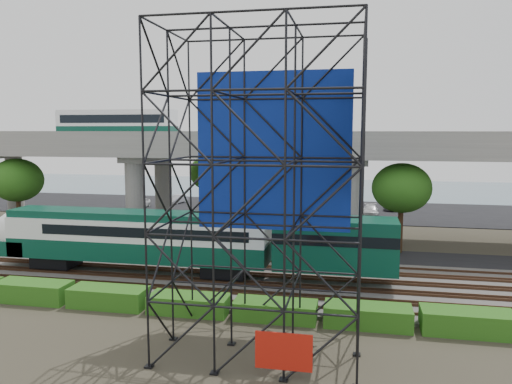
# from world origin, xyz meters

# --- Properties ---
(ground) EXTENTS (140.00, 140.00, 0.00)m
(ground) POSITION_xyz_m (0.00, 0.00, 0.00)
(ground) COLOR #474233
(ground) RESTS_ON ground
(ballast_bed) EXTENTS (90.00, 12.00, 0.20)m
(ballast_bed) POSITION_xyz_m (0.00, 2.00, 0.10)
(ballast_bed) COLOR slate
(ballast_bed) RESTS_ON ground
(service_road) EXTENTS (90.00, 5.00, 0.08)m
(service_road) POSITION_xyz_m (0.00, 10.50, 0.04)
(service_road) COLOR black
(service_road) RESTS_ON ground
(parking_lot) EXTENTS (90.00, 18.00, 0.08)m
(parking_lot) POSITION_xyz_m (0.00, 34.00, 0.04)
(parking_lot) COLOR black
(parking_lot) RESTS_ON ground
(harbor_water) EXTENTS (140.00, 40.00, 0.03)m
(harbor_water) POSITION_xyz_m (0.00, 56.00, 0.01)
(harbor_water) COLOR slate
(harbor_water) RESTS_ON ground
(rail_tracks) EXTENTS (90.00, 9.52, 0.16)m
(rail_tracks) POSITION_xyz_m (0.00, 2.00, 0.28)
(rail_tracks) COLOR #472D1E
(rail_tracks) RESTS_ON ballast_bed
(commuter_train) EXTENTS (29.30, 3.06, 4.30)m
(commuter_train) POSITION_xyz_m (-2.90, 2.00, 2.88)
(commuter_train) COLOR black
(commuter_train) RESTS_ON rail_tracks
(overpass) EXTENTS (80.00, 12.00, 12.40)m
(overpass) POSITION_xyz_m (-0.98, 16.00, 8.21)
(overpass) COLOR #9E9B93
(overpass) RESTS_ON ground
(scaffold_tower) EXTENTS (9.36, 6.36, 15.00)m
(scaffold_tower) POSITION_xyz_m (5.96, -7.98, 7.47)
(scaffold_tower) COLOR black
(scaffold_tower) RESTS_ON ground
(hedge_strip) EXTENTS (34.60, 1.80, 1.20)m
(hedge_strip) POSITION_xyz_m (1.01, -4.30, 0.56)
(hedge_strip) COLOR #275B14
(hedge_strip) RESTS_ON ground
(trees) EXTENTS (40.94, 16.94, 7.69)m
(trees) POSITION_xyz_m (-4.67, 16.17, 5.57)
(trees) COLOR #382314
(trees) RESTS_ON ground
(suv) EXTENTS (5.80, 4.23, 1.47)m
(suv) POSITION_xyz_m (-12.39, 10.33, 0.81)
(suv) COLOR black
(suv) RESTS_ON service_road
(parked_cars) EXTENTS (35.34, 9.53, 1.32)m
(parked_cars) POSITION_xyz_m (0.94, 33.63, 0.69)
(parked_cars) COLOR silver
(parked_cars) RESTS_ON parking_lot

